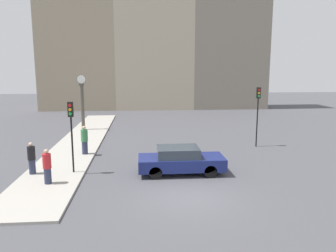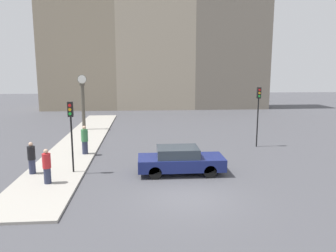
{
  "view_description": "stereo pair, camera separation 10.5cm",
  "coord_description": "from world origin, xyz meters",
  "views": [
    {
      "loc": [
        -1.93,
        -13.05,
        5.41
      ],
      "look_at": [
        -0.35,
        6.11,
        2.02
      ],
      "focal_mm": 35.0,
      "sensor_mm": 36.0,
      "label": 1
    },
    {
      "loc": [
        -1.82,
        -13.06,
        5.41
      ],
      "look_at": [
        -0.35,
        6.11,
        2.02
      ],
      "focal_mm": 35.0,
      "sensor_mm": 36.0,
      "label": 2
    }
  ],
  "objects": [
    {
      "name": "traffic_light_far",
      "position": [
        6.09,
        8.79,
        2.95
      ],
      "size": [
        0.26,
        0.24,
        4.14
      ],
      "color": "black",
      "rests_on": "ground_plane"
    },
    {
      "name": "sidewalk_corner",
      "position": [
        -6.45,
        11.28,
        0.06
      ],
      "size": [
        3.1,
        26.57,
        0.11
      ],
      "primitive_type": "cube",
      "color": "#A39E93",
      "rests_on": "ground_plane"
    },
    {
      "name": "ground_plane",
      "position": [
        0.0,
        0.0,
        0.0
      ],
      "size": [
        120.0,
        120.0,
        0.0
      ],
      "primitive_type": "plane",
      "color": "#47474C"
    },
    {
      "name": "pedestrian_red_top",
      "position": [
        -6.32,
        1.95,
        0.93
      ],
      "size": [
        0.38,
        0.38,
        1.65
      ],
      "color": "#2D334C",
      "rests_on": "sidewalk_corner"
    },
    {
      "name": "building_row",
      "position": [
        0.72,
        31.96,
        8.72
      ],
      "size": [
        30.09,
        5.0,
        19.29
      ],
      "color": "gray",
      "rests_on": "ground_plane"
    },
    {
      "name": "traffic_light_near",
      "position": [
        -5.48,
        3.61,
        2.73
      ],
      "size": [
        0.26,
        0.24,
        3.66
      ],
      "color": "black",
      "rests_on": "sidewalk_corner"
    },
    {
      "name": "pedestrian_green_hoodie",
      "position": [
        -5.5,
        7.28,
        0.99
      ],
      "size": [
        0.42,
        0.42,
        1.79
      ],
      "color": "#2D334C",
      "rests_on": "sidewalk_corner"
    },
    {
      "name": "pedestrian_black_jacket",
      "position": [
        -7.5,
        3.48,
        0.92
      ],
      "size": [
        0.38,
        0.38,
        1.64
      ],
      "color": "#2D334C",
      "rests_on": "sidewalk_corner"
    },
    {
      "name": "street_clock",
      "position": [
        -7.04,
        15.85,
        2.47
      ],
      "size": [
        0.77,
        0.38,
        4.77
      ],
      "color": "#4C473D",
      "rests_on": "sidewalk_corner"
    },
    {
      "name": "sedan_car",
      "position": [
        0.06,
        3.26,
        0.72
      ],
      "size": [
        4.44,
        1.83,
        1.41
      ],
      "color": "navy",
      "rests_on": "ground_plane"
    }
  ]
}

